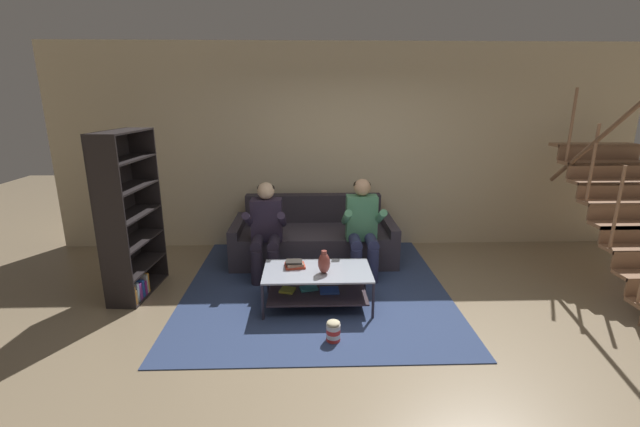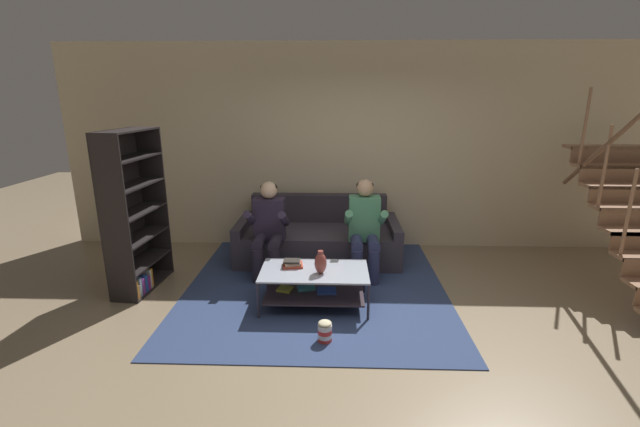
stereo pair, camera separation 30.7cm
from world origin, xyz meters
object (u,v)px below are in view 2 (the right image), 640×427
vase (321,263)px  couch (318,239)px  popcorn_tub (325,331)px  book_stack (292,263)px  bookshelf (132,222)px  person_seated_right (365,225)px  coffee_table (314,282)px  person_seated_left (268,226)px

vase → couch: bearing=93.2°
vase → popcorn_tub: 0.76m
book_stack → popcorn_tub: 0.94m
book_stack → bookshelf: 1.91m
bookshelf → popcorn_tub: (2.22, -1.10, -0.70)m
person_seated_right → coffee_table: size_ratio=1.06×
vase → bookshelf: size_ratio=0.13×
person_seated_left → person_seated_right: person_seated_right is taller
person_seated_right → vase: 1.05m
bookshelf → person_seated_right: bearing=9.3°
popcorn_tub → vase: bearing=95.5°
person_seated_left → person_seated_right: 1.18m
couch → popcorn_tub: (0.14, -2.11, -0.17)m
popcorn_tub → person_seated_left: bearing=115.6°
book_stack → popcorn_tub: bearing=-65.2°
person_seated_left → popcorn_tub: size_ratio=5.55×
couch → coffee_table: (0.01, -1.40, -0.01)m
person_seated_left → book_stack: bearing=-63.5°
coffee_table → popcorn_tub: size_ratio=5.40×
coffee_table → vase: (0.07, -0.08, 0.25)m
bookshelf → popcorn_tub: size_ratio=8.71×
book_stack → popcorn_tub: size_ratio=1.11×
person_seated_left → popcorn_tub: 1.78m
person_seated_right → coffee_table: (-0.58, -0.82, -0.39)m
person_seated_left → bookshelf: (-1.49, -0.44, 0.16)m
couch → coffee_table: bearing=-89.6°
book_stack → bookshelf: bookshelf is taller
vase → popcorn_tub: size_ratio=1.17×
bookshelf → couch: bearing=25.9°
person_seated_left → vase: (0.67, -0.90, -0.12)m
person_seated_left → book_stack: size_ratio=5.00×
person_seated_left → bookshelf: bookshelf is taller
couch → popcorn_tub: bearing=-86.1°
coffee_table → book_stack: 0.31m
couch → bookshelf: bearing=-154.1°
coffee_table → popcorn_tub: bearing=-79.4°
couch → person_seated_left: person_seated_left is taller
book_stack → bookshelf: (-1.85, 0.29, 0.36)m
couch → popcorn_tub: size_ratio=10.35×
couch → person_seated_left: 0.90m
book_stack → coffee_table: bearing=-20.9°
couch → popcorn_tub: 2.12m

